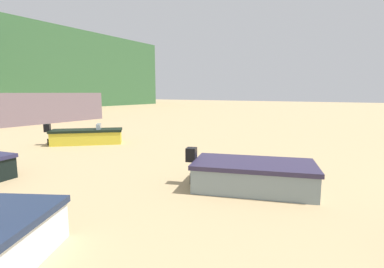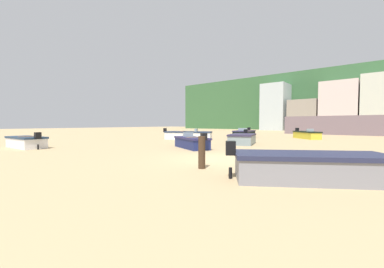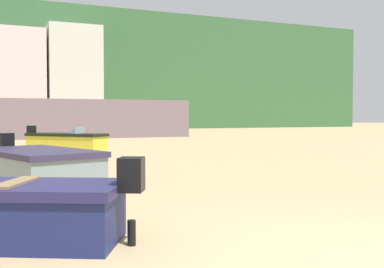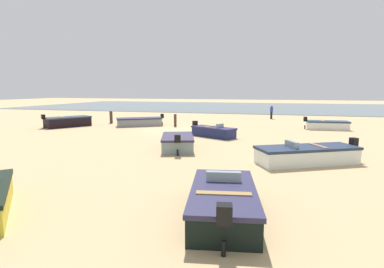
{
  "view_description": "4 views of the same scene",
  "coord_description": "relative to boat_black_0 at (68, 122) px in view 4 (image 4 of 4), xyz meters",
  "views": [
    {
      "loc": [
        -10.31,
        4.95,
        2.7
      ],
      "look_at": [
        1.41,
        12.27,
        0.7
      ],
      "focal_mm": 26.89,
      "sensor_mm": 36.0,
      "label": 1
    },
    {
      "loc": [
        5.67,
        -8.95,
        1.59
      ],
      "look_at": [
        -7.34,
        7.08,
        0.67
      ],
      "focal_mm": 22.08,
      "sensor_mm": 36.0,
      "label": 2
    },
    {
      "loc": [
        -3.89,
        -3.45,
        1.52
      ],
      "look_at": [
        1.13,
        7.91,
        1.06
      ],
      "focal_mm": 44.69,
      "sensor_mm": 36.0,
      "label": 3
    },
    {
      "loc": [
        -8.02,
        23.56,
        3.37
      ],
      "look_at": [
        -3.77,
        8.17,
        0.99
      ],
      "focal_mm": 27.82,
      "sensor_mm": 36.0,
      "label": 4
    }
  ],
  "objects": [
    {
      "name": "ground_plane",
      "position": [
        -10.26,
        -0.38,
        -0.47
      ],
      "size": [
        160.0,
        160.0,
        0.0
      ],
      "primitive_type": "plane",
      "color": "tan"
    },
    {
      "name": "tidal_water",
      "position": [
        -10.26,
        -36.38,
        -0.44
      ],
      "size": [
        80.0,
        36.0,
        0.06
      ],
      "primitive_type": "cube",
      "color": "slate",
      "rests_on": "ground"
    },
    {
      "name": "boat_black_0",
      "position": [
        0.0,
        0.0,
        0.0
      ],
      "size": [
        3.56,
        4.24,
        1.24
      ],
      "rotation": [
        0.0,
        0.0,
        2.58
      ],
      "color": "black",
      "rests_on": "ground"
    },
    {
      "name": "boat_grey_1",
      "position": [
        -13.03,
        7.27,
        -0.07
      ],
      "size": [
        2.7,
        3.75,
        1.1
      ],
      "rotation": [
        0.0,
        0.0,
        3.46
      ],
      "color": "gray",
      "rests_on": "ground"
    },
    {
      "name": "boat_black_2",
      "position": [
        -17.07,
        15.66,
        -0.06
      ],
      "size": [
        2.31,
        4.02,
        1.11
      ],
      "rotation": [
        0.0,
        0.0,
        3.31
      ],
      "color": "black",
      "rests_on": "ground"
    },
    {
      "name": "boat_navy_3",
      "position": [
        -14.12,
        2.37,
        -0.09
      ],
      "size": [
        3.54,
        2.6,
        1.04
      ],
      "rotation": [
        0.0,
        0.0,
        1.09
      ],
      "color": "navy",
      "rests_on": "ground"
    },
    {
      "name": "boat_white_4",
      "position": [
        -19.83,
        8.86,
        -0.06
      ],
      "size": [
        4.86,
        3.56,
        1.11
      ],
      "rotation": [
        0.0,
        0.0,
        5.2
      ],
      "color": "white",
      "rests_on": "ground"
    },
    {
      "name": "boat_white_6",
      "position": [
        -22.71,
        -4.22,
        -0.09
      ],
      "size": [
        3.67,
        1.55,
        1.06
      ],
      "rotation": [
        0.0,
        0.0,
        1.62
      ],
      "color": "white",
      "rests_on": "ground"
    },
    {
      "name": "boat_grey_7",
      "position": [
        -6.15,
        -2.24,
        -0.07
      ],
      "size": [
        4.35,
        3.57,
        1.09
      ],
      "rotation": [
        0.0,
        0.0,
        5.27
      ],
      "color": "gray",
      "rests_on": "ground"
    },
    {
      "name": "mooring_post_near_water",
      "position": [
        -2.4,
        -3.55,
        0.15
      ],
      "size": [
        0.3,
        0.3,
        1.23
      ],
      "primitive_type": "cylinder",
      "color": "#45302D",
      "rests_on": "ground"
    },
    {
      "name": "mooring_post_mid_beach",
      "position": [
        -9.54,
        -2.69,
        0.1
      ],
      "size": [
        0.25,
        0.25,
        1.14
      ],
      "primitive_type": "cylinder",
      "color": "#402D1E",
      "rests_on": "ground"
    },
    {
      "name": "beach_walker_foreground",
      "position": [
        -18.01,
        -12.57,
        0.49
      ],
      "size": [
        0.47,
        0.5,
        1.62
      ],
      "rotation": [
        0.0,
        0.0,
        2.11
      ],
      "color": "black",
      "rests_on": "ground"
    }
  ]
}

